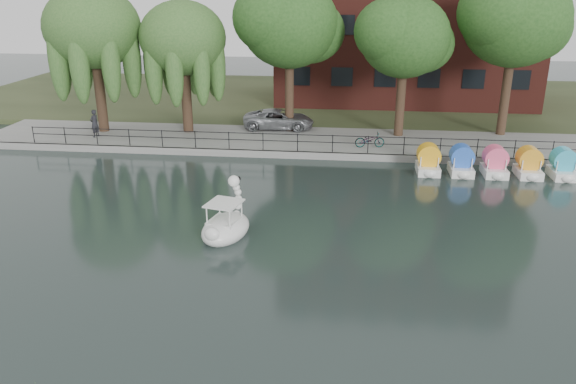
% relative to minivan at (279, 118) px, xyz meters
% --- Properties ---
extents(ground_plane, '(120.00, 120.00, 0.00)m').
position_rel_minivan_xyz_m(ground_plane, '(1.74, -18.31, -1.13)').
color(ground_plane, '#313F3E').
extents(promenade, '(40.00, 6.00, 0.40)m').
position_rel_minivan_xyz_m(promenade, '(1.74, -2.31, -0.93)').
color(promenade, gray).
rests_on(promenade, ground_plane).
extents(kerb, '(40.00, 0.25, 0.40)m').
position_rel_minivan_xyz_m(kerb, '(1.74, -5.26, -0.93)').
color(kerb, gray).
rests_on(kerb, ground_plane).
extents(land_strip, '(60.00, 22.00, 0.36)m').
position_rel_minivan_xyz_m(land_strip, '(1.74, 11.69, -0.95)').
color(land_strip, '#47512D').
rests_on(land_strip, ground_plane).
extents(railing, '(32.00, 0.05, 1.00)m').
position_rel_minivan_xyz_m(railing, '(1.74, -5.06, 0.01)').
color(railing, black).
rests_on(railing, promenade).
extents(willow_left, '(5.88, 5.88, 9.01)m').
position_rel_minivan_xyz_m(willow_left, '(-11.26, -1.81, 5.74)').
color(willow_left, '#473323').
rests_on(willow_left, promenade).
extents(willow_mid, '(5.32, 5.32, 8.15)m').
position_rel_minivan_xyz_m(willow_mid, '(-5.76, -1.31, 5.11)').
color(willow_mid, '#473323').
rests_on(willow_mid, promenade).
extents(broadleaf_center, '(6.00, 6.00, 9.25)m').
position_rel_minivan_xyz_m(broadleaf_center, '(0.74, -0.31, 5.93)').
color(broadleaf_center, '#473323').
rests_on(broadleaf_center, promenade).
extents(broadleaf_right, '(5.40, 5.40, 8.32)m').
position_rel_minivan_xyz_m(broadleaf_right, '(7.74, -0.81, 5.25)').
color(broadleaf_right, '#473323').
rests_on(broadleaf_right, promenade).
extents(broadleaf_far, '(6.30, 6.30, 9.71)m').
position_rel_minivan_xyz_m(broadleaf_far, '(14.24, 0.19, 6.26)').
color(broadleaf_far, '#473323').
rests_on(broadleaf_far, promenade).
extents(minivan, '(2.63, 5.37, 1.47)m').
position_rel_minivan_xyz_m(minivan, '(0.00, 0.00, 0.00)').
color(minivan, gray).
rests_on(minivan, promenade).
extents(bicycle, '(0.84, 1.79, 1.00)m').
position_rel_minivan_xyz_m(bicycle, '(5.87, -3.85, -0.23)').
color(bicycle, gray).
rests_on(bicycle, promenade).
extents(pedestrian, '(0.70, 0.84, 1.98)m').
position_rel_minivan_xyz_m(pedestrian, '(-11.13, -3.37, 0.25)').
color(pedestrian, black).
rests_on(pedestrian, promenade).
extents(swan_boat, '(2.25, 2.97, 2.25)m').
position_rel_minivan_xyz_m(swan_boat, '(-0.03, -16.02, -0.64)').
color(swan_boat, white).
rests_on(swan_boat, ground_plane).
extents(pedal_boat_row, '(7.95, 1.70, 1.40)m').
position_rel_minivan_xyz_m(pedal_boat_row, '(12.27, -7.04, -0.53)').
color(pedal_boat_row, white).
rests_on(pedal_boat_row, ground_plane).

